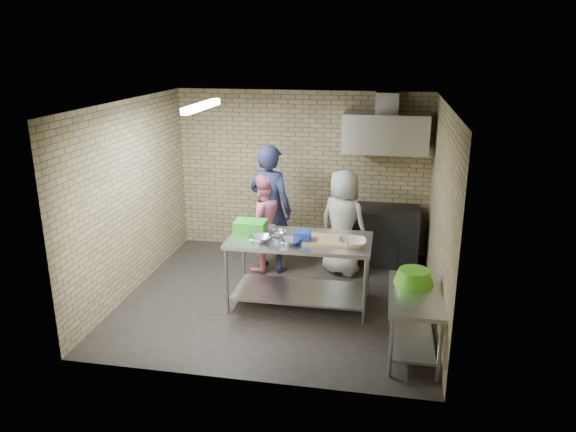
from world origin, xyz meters
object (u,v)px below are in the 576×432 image
object	(u,v)px
green_crate	(251,227)
blue_tub	(302,237)
stove	(380,235)
man_navy	(270,209)
side_counter	(414,323)
green_basin	(414,277)
woman_white	(343,222)
prep_table	(300,272)
woman_pink	(263,223)
bottle_green	(415,137)
bottle_red	(389,135)

from	to	relation	value
green_crate	blue_tub	xyz separation A→B (m)	(0.75, -0.22, -0.02)
stove	man_navy	xyz separation A→B (m)	(-1.68, -0.64, 0.54)
side_counter	stove	size ratio (longest dim) A/B	1.00
green_crate	green_basin	xyz separation A→B (m)	(2.16, -0.85, -0.20)
man_navy	woman_white	world-z (taller)	man_navy
green_crate	prep_table	bearing A→B (deg)	-9.73
man_navy	woman_pink	distance (m)	0.25
green_basin	bottle_green	distance (m)	2.98
prep_table	side_counter	size ratio (longest dim) A/B	1.58
side_counter	bottle_red	distance (m)	3.44
bottle_green	stove	bearing A→B (deg)	-151.93
stove	prep_table	bearing A→B (deg)	-120.30
green_crate	woman_pink	distance (m)	0.98
green_crate	bottle_green	world-z (taller)	bottle_green
green_basin	woman_pink	world-z (taller)	woman_pink
side_counter	stove	distance (m)	2.79
prep_table	side_counter	distance (m)	1.78
prep_table	blue_tub	bearing A→B (deg)	-63.43
stove	bottle_red	xyz separation A→B (m)	(0.05, 0.24, 1.58)
side_counter	blue_tub	distance (m)	1.80
green_crate	blue_tub	size ratio (longest dim) A/B	2.00
stove	blue_tub	bearing A→B (deg)	-117.76
side_counter	bottle_red	bearing A→B (deg)	97.62
bottle_red	green_basin	bearing A→B (deg)	-82.10
blue_tub	woman_pink	distance (m)	1.44
prep_table	bottle_green	world-z (taller)	bottle_green
bottle_red	woman_white	size ratio (longest dim) A/B	0.11
stove	man_navy	distance (m)	1.87
side_counter	bottle_red	size ratio (longest dim) A/B	6.67
green_crate	bottle_red	distance (m)	2.78
prep_table	bottle_red	bearing A→B (deg)	61.66
prep_table	stove	bearing A→B (deg)	59.70
prep_table	woman_white	size ratio (longest dim) A/B	1.16
side_counter	stove	bearing A→B (deg)	99.29
prep_table	woman_pink	distance (m)	1.34
green_basin	woman_pink	distance (m)	2.86
man_navy	blue_tub	bearing A→B (deg)	140.63
green_crate	woman_white	size ratio (longest dim) A/B	0.26
side_counter	woman_white	distance (m)	2.44
stove	man_navy	world-z (taller)	man_navy
stove	green_basin	xyz separation A→B (m)	(0.43, -2.50, 0.38)
bottle_green	woman_white	size ratio (longest dim) A/B	0.09
stove	green_crate	bearing A→B (deg)	-136.45
green_basin	bottle_green	world-z (taller)	bottle_green
stove	bottle_red	distance (m)	1.60
blue_tub	bottle_red	bearing A→B (deg)	63.89
side_counter	man_navy	world-z (taller)	man_navy
side_counter	woman_white	world-z (taller)	woman_white
woman_white	woman_pink	bearing A→B (deg)	32.30
prep_table	stove	xyz separation A→B (m)	(1.03, 1.77, -0.02)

